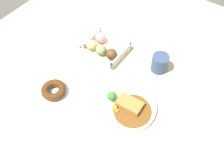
{
  "coord_description": "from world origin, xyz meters",
  "views": [
    {
      "loc": [
        0.33,
        -0.56,
        0.92
      ],
      "look_at": [
        -0.07,
        0.01,
        0.03
      ],
      "focal_mm": 41.21,
      "sensor_mm": 36.0,
      "label": 1
    }
  ],
  "objects_px": {
    "curry_plate": "(127,106)",
    "chocolate_ring_donut": "(54,90)",
    "donut_box": "(103,48)",
    "coffee_mug": "(160,63)"
  },
  "relations": [
    {
      "from": "curry_plate",
      "to": "chocolate_ring_donut",
      "type": "relative_size",
      "value": 1.8
    },
    {
      "from": "donut_box",
      "to": "chocolate_ring_donut",
      "type": "height_order",
      "value": "donut_box"
    },
    {
      "from": "curry_plate",
      "to": "donut_box",
      "type": "distance_m",
      "value": 0.33
    },
    {
      "from": "donut_box",
      "to": "curry_plate",
      "type": "bearing_deg",
      "value": -36.3
    },
    {
      "from": "curry_plate",
      "to": "chocolate_ring_donut",
      "type": "xyz_separation_m",
      "value": [
        -0.3,
        -0.12,
        0.0
      ]
    },
    {
      "from": "donut_box",
      "to": "chocolate_ring_donut",
      "type": "relative_size",
      "value": 1.42
    },
    {
      "from": "chocolate_ring_donut",
      "to": "coffee_mug",
      "type": "xyz_separation_m",
      "value": [
        0.3,
        0.38,
        0.02
      ]
    },
    {
      "from": "chocolate_ring_donut",
      "to": "coffee_mug",
      "type": "relative_size",
      "value": 1.57
    },
    {
      "from": "curry_plate",
      "to": "donut_box",
      "type": "bearing_deg",
      "value": 143.7
    },
    {
      "from": "curry_plate",
      "to": "coffee_mug",
      "type": "xyz_separation_m",
      "value": [
        0.0,
        0.26,
        0.03
      ]
    }
  ]
}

